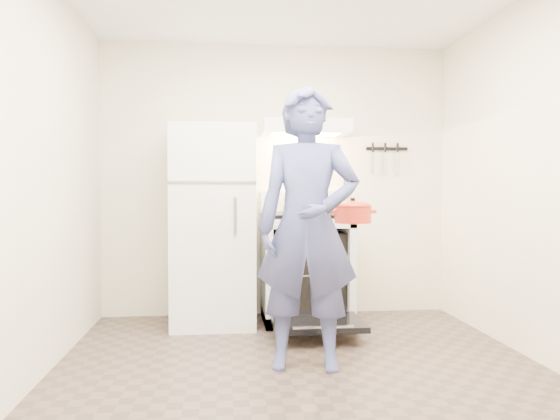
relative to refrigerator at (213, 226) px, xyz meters
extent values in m
plane|color=#503F35|center=(0.58, -1.45, -0.85)|extent=(3.60, 3.60, 0.00)
cube|color=beige|center=(0.58, 0.35, 0.40)|extent=(3.20, 0.02, 2.50)
cube|color=white|center=(0.00, 0.00, 0.00)|extent=(0.70, 0.70, 1.70)
cube|color=white|center=(0.81, 0.02, -0.39)|extent=(0.76, 0.65, 0.92)
cube|color=black|center=(0.81, 0.02, 0.09)|extent=(0.76, 0.65, 0.03)
cube|color=white|center=(0.81, 0.31, 0.20)|extent=(0.76, 0.07, 0.20)
cube|color=black|center=(0.81, -0.57, -0.72)|extent=(0.70, 0.54, 0.04)
cube|color=slate|center=(0.81, 0.02, -0.41)|extent=(0.60, 0.52, 0.01)
cube|color=white|center=(0.81, 0.10, 0.86)|extent=(0.76, 0.50, 0.12)
cube|color=black|center=(1.63, 0.33, 0.70)|extent=(0.40, 0.02, 0.03)
cylinder|color=#90704A|center=(0.78, 0.02, -0.40)|extent=(0.31, 0.31, 0.02)
cylinder|color=silver|center=(1.13, -0.15, 0.20)|extent=(0.11, 0.11, 0.13)
imported|color=navy|center=(0.63, -1.23, 0.06)|extent=(0.73, 0.54, 1.82)
camera|label=1|loc=(0.09, -4.71, 0.30)|focal=35.00mm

